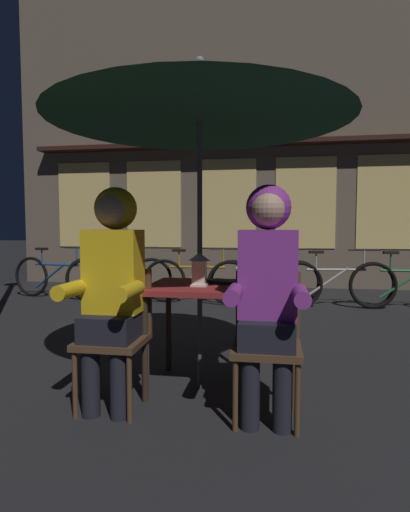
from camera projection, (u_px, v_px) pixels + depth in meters
name	position (u px, v px, depth m)	size (l,w,h in m)	color
ground_plane	(200.00, 386.00, 2.97)	(60.00, 60.00, 0.00)	#232326
cafe_table	(200.00, 299.00, 2.92)	(0.72, 0.72, 0.74)	maroon
patio_umbrella	(200.00, 94.00, 2.83)	(2.10, 2.10, 2.31)	#4C4C51
lantern	(199.00, 269.00, 2.84)	(0.11, 0.11, 0.23)	white
chair_left	(116.00, 329.00, 2.65)	(0.40, 0.40, 0.87)	#513823
chair_right	(267.00, 336.00, 2.49)	(0.40, 0.40, 0.87)	#513823
person_left_hooded	(112.00, 275.00, 2.57)	(0.45, 0.56, 1.40)	black
person_right_hooded	(268.00, 278.00, 2.41)	(0.45, 0.56, 1.40)	black
shopfront_building	(267.00, 127.00, 8.00)	(10.00, 0.93, 6.20)	#6B5B4C
bicycle_nearest	(57.00, 277.00, 6.64)	(1.66, 0.34, 0.84)	black
bicycle_second	(119.00, 278.00, 6.53)	(1.65, 0.43, 0.84)	black
bicycle_third	(197.00, 280.00, 6.24)	(1.68, 0.12, 0.84)	black
bicycle_fourth	(264.00, 281.00, 6.07)	(1.66, 0.36, 0.84)	black
bicycle_fifth	(336.00, 283.00, 5.86)	(1.67, 0.28, 0.84)	black
book	(223.00, 282.00, 2.99)	(0.20, 0.14, 0.02)	black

